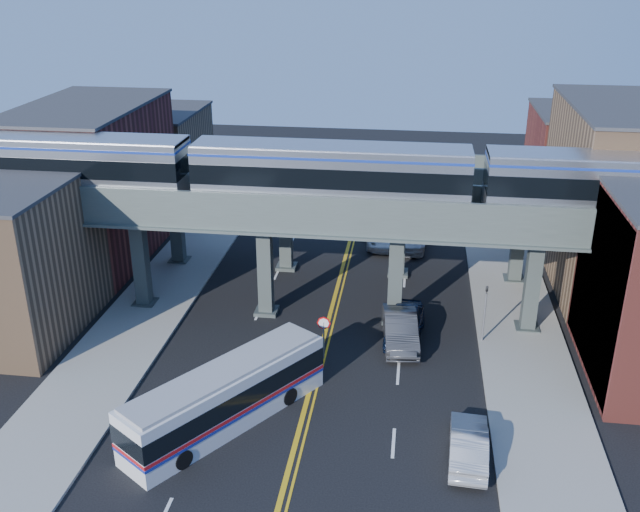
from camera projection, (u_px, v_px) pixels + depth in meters
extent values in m
plane|color=black|center=(310.00, 388.00, 37.22)|extent=(120.00, 120.00, 0.00)
cube|color=gray|center=(163.00, 291.00, 47.75)|extent=(5.00, 70.00, 0.16)
cube|color=gray|center=(514.00, 312.00, 44.86)|extent=(5.00, 70.00, 0.16)
cube|color=#866345|center=(6.00, 260.00, 41.44)|extent=(8.00, 10.00, 9.00)
cube|color=brown|center=(92.00, 183.00, 51.99)|extent=(8.00, 14.00, 11.00)
cube|color=#866345|center=(156.00, 156.00, 64.42)|extent=(8.00, 10.00, 8.00)
cube|color=#866345|center=(622.00, 198.00, 47.13)|extent=(8.00, 14.00, 12.00)
cube|color=brown|center=(580.00, 167.00, 59.57)|extent=(8.00, 10.00, 9.00)
cube|color=teal|center=(597.00, 289.00, 37.18)|extent=(0.10, 9.50, 9.50)
cube|color=#3B4442|center=(141.00, 262.00, 44.85)|extent=(0.85, 0.85, 6.00)
cube|color=#3B4442|center=(265.00, 269.00, 43.85)|extent=(0.85, 0.85, 6.00)
cube|color=#3B4442|center=(396.00, 277.00, 42.84)|extent=(0.85, 0.85, 6.00)
cube|color=#3B4442|center=(532.00, 284.00, 41.83)|extent=(0.85, 0.85, 6.00)
cube|color=#47514C|center=(330.00, 216.00, 41.89)|extent=(52.00, 3.60, 1.40)
cube|color=#3B4442|center=(177.00, 224.00, 51.23)|extent=(0.85, 0.85, 6.00)
cube|color=#3B4442|center=(286.00, 229.00, 50.23)|extent=(0.85, 0.85, 6.00)
cube|color=#3B4442|center=(400.00, 235.00, 49.22)|extent=(0.85, 0.85, 6.00)
cube|color=#3B4442|center=(518.00, 241.00, 48.21)|extent=(0.85, 0.85, 6.00)
cube|color=#47514C|center=(343.00, 181.00, 48.28)|extent=(52.00, 3.60, 1.40)
cube|color=black|center=(141.00, 194.00, 43.02)|extent=(2.29, 2.29, 0.26)
cube|color=#BABCC4|center=(57.00, 162.00, 42.96)|extent=(15.84, 3.02, 3.33)
cube|color=black|center=(57.00, 160.00, 42.90)|extent=(15.86, 3.08, 1.15)
cube|color=black|center=(246.00, 199.00, 42.20)|extent=(2.29, 2.29, 0.26)
cube|color=black|center=(418.00, 206.00, 40.93)|extent=(2.29, 2.29, 0.26)
cube|color=#BABCC4|center=(331.00, 173.00, 40.86)|extent=(15.84, 3.02, 3.33)
cube|color=black|center=(331.00, 170.00, 40.80)|extent=(15.86, 3.08, 1.15)
cube|color=black|center=(534.00, 211.00, 40.11)|extent=(2.29, 2.29, 0.26)
cube|color=#BABCC4|center=(634.00, 184.00, 38.77)|extent=(15.84, 3.02, 3.33)
cube|color=black|center=(634.00, 182.00, 38.71)|extent=(15.86, 3.08, 1.15)
cylinder|color=slate|center=(324.00, 340.00, 39.47)|extent=(0.09, 0.09, 2.30)
cylinder|color=red|center=(324.00, 323.00, 39.04)|extent=(0.76, 0.04, 0.76)
cylinder|color=slate|center=(484.00, 318.00, 40.91)|extent=(0.12, 0.12, 3.20)
imported|color=black|center=(487.00, 286.00, 40.11)|extent=(0.15, 0.18, 0.90)
cube|color=silver|center=(227.00, 397.00, 33.95)|extent=(8.23, 10.39, 2.84)
cube|color=black|center=(226.00, 391.00, 33.81)|extent=(8.30, 10.46, 0.96)
cube|color=#B21419|center=(227.00, 402.00, 34.06)|extent=(8.30, 10.45, 0.16)
cylinder|color=black|center=(168.00, 448.00, 31.95)|extent=(2.56, 2.17, 0.92)
cylinder|color=black|center=(274.00, 388.00, 36.41)|extent=(2.56, 2.17, 0.92)
imported|color=#0D1932|center=(405.00, 324.00, 41.77)|extent=(2.52, 5.40, 1.79)
imported|color=#333436|center=(400.00, 329.00, 41.19)|extent=(2.42, 5.55, 1.77)
imported|color=white|center=(384.00, 233.00, 55.56)|extent=(3.46, 6.40, 1.70)
imported|color=silver|center=(411.00, 235.00, 55.06)|extent=(2.71, 5.93, 1.68)
imported|color=#9C9DA1|center=(469.00, 444.00, 31.72)|extent=(1.90, 4.80, 1.56)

